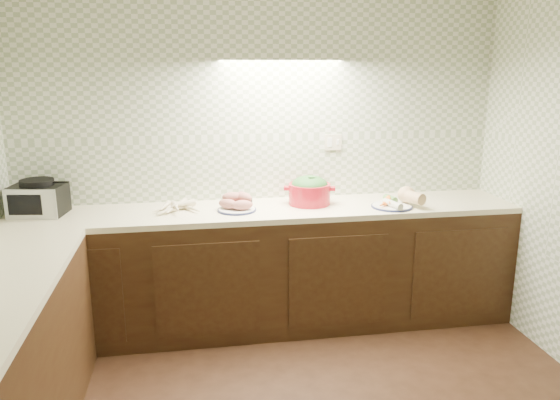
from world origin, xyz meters
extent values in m
cube|color=#94A482|center=(0.00, 1.78, 1.30)|extent=(3.60, 0.05, 2.60)
cube|color=beige|center=(0.55, 1.79, 1.32)|extent=(0.13, 0.01, 0.12)
cube|color=black|center=(0.00, 1.50, 0.43)|extent=(3.60, 0.60, 0.86)
cube|color=#F7EBC0|center=(0.00, 1.50, 0.88)|extent=(3.60, 0.60, 0.04)
cube|color=black|center=(-1.56, 1.60, 1.00)|extent=(0.38, 0.31, 0.21)
cube|color=#9F9FA3|center=(-1.58, 1.46, 1.00)|extent=(0.34, 0.06, 0.21)
cube|color=black|center=(-1.58, 1.46, 1.00)|extent=(0.22, 0.04, 0.14)
cylinder|color=black|center=(-1.56, 1.60, 1.12)|extent=(0.25, 0.25, 0.04)
cone|color=beige|center=(-0.65, 1.60, 0.92)|extent=(0.18, 0.15, 0.04)
cone|color=beige|center=(-0.57, 1.55, 0.92)|extent=(0.13, 0.16, 0.04)
cone|color=beige|center=(-0.76, 1.59, 0.92)|extent=(0.19, 0.15, 0.04)
cone|color=beige|center=(-0.64, 1.57, 0.92)|extent=(0.11, 0.17, 0.04)
cone|color=beige|center=(-0.61, 1.56, 0.92)|extent=(0.04, 0.22, 0.04)
cone|color=beige|center=(-0.68, 1.62, 0.92)|extent=(0.10, 0.21, 0.04)
cone|color=beige|center=(-0.55, 1.53, 0.92)|extent=(0.17, 0.15, 0.04)
cone|color=beige|center=(-0.77, 1.51, 0.95)|extent=(0.09, 0.17, 0.04)
cone|color=beige|center=(-0.78, 1.48, 0.95)|extent=(0.11, 0.19, 0.04)
cone|color=beige|center=(-0.75, 1.49, 0.94)|extent=(0.08, 0.21, 0.04)
cone|color=beige|center=(-0.54, 1.48, 0.95)|extent=(0.04, 0.20, 0.04)
cylinder|color=#181D46|center=(-0.22, 1.47, 0.91)|extent=(0.27, 0.27, 0.01)
cylinder|color=white|center=(-0.22, 1.47, 0.91)|extent=(0.26, 0.26, 0.02)
ellipsoid|color=#BC7063|center=(-0.28, 1.47, 0.95)|extent=(0.17, 0.13, 0.07)
ellipsoid|color=#BC7063|center=(-0.19, 1.42, 0.95)|extent=(0.17, 0.13, 0.07)
ellipsoid|color=#BC7063|center=(-0.20, 1.51, 0.95)|extent=(0.17, 0.13, 0.07)
ellipsoid|color=#BC7063|center=(-0.25, 1.51, 0.99)|extent=(0.17, 0.13, 0.07)
ellipsoid|color=#BC7063|center=(-0.17, 1.49, 0.99)|extent=(0.17, 0.13, 0.07)
cylinder|color=black|center=(-0.16, 1.62, 0.92)|extent=(0.13, 0.13, 0.05)
sphere|color=maroon|center=(-0.18, 1.62, 0.96)|extent=(0.07, 0.07, 0.07)
sphere|color=beige|center=(-0.14, 1.63, 0.96)|extent=(0.04, 0.04, 0.04)
cylinder|color=#AE1423|center=(0.32, 1.56, 0.98)|extent=(0.36, 0.36, 0.15)
cube|color=#AE1423|center=(0.16, 1.60, 1.02)|extent=(0.05, 0.07, 0.02)
cube|color=#AE1423|center=(0.48, 1.53, 1.02)|extent=(0.05, 0.07, 0.02)
ellipsoid|color=#326D2B|center=(0.32, 1.56, 1.04)|extent=(0.27, 0.27, 0.15)
cylinder|color=#181D46|center=(0.89, 1.38, 0.91)|extent=(0.30, 0.30, 0.01)
cylinder|color=white|center=(0.89, 1.38, 0.91)|extent=(0.28, 0.28, 0.02)
cone|color=orange|center=(0.86, 1.38, 0.93)|extent=(0.11, 0.16, 0.03)
cone|color=orange|center=(0.85, 1.37, 0.93)|extent=(0.11, 0.16, 0.03)
cone|color=orange|center=(0.85, 1.40, 0.93)|extent=(0.08, 0.17, 0.03)
cone|color=orange|center=(0.88, 1.40, 0.95)|extent=(0.10, 0.17, 0.03)
cylinder|color=silver|center=(0.87, 1.32, 0.94)|extent=(0.09, 0.20, 0.05)
cylinder|color=#4B8638|center=(0.90, 1.46, 0.94)|extent=(0.08, 0.12, 0.05)
camera|label=1|loc=(-0.54, -2.22, 1.91)|focal=35.00mm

